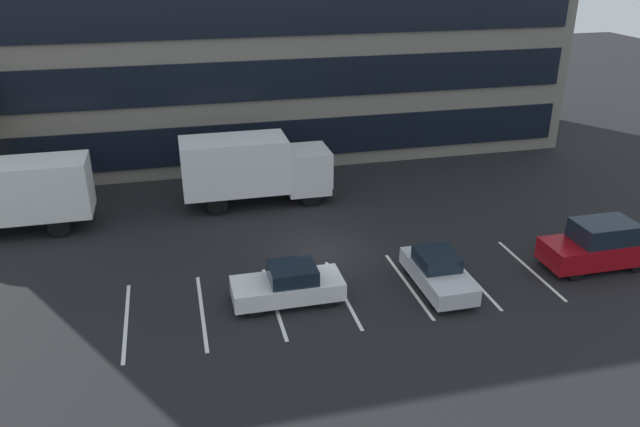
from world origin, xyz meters
The scene contains 8 objects.
ground_plane centered at (0.00, 0.00, 0.00)m, with size 120.00×120.00×0.00m, color black.
office_building centered at (0.00, 17.95, 9.00)m, with size 38.45×13.95×18.00m.
lot_markings centered at (0.00, -3.81, 0.00)m, with size 16.94×5.40×0.01m.
box_truck_yellow centered at (-13.75, 5.46, 1.99)m, with size 7.62×2.52×3.53m.
box_truck_white centered at (-2.08, 6.33, 2.07)m, with size 7.92×2.62×3.67m.
sedan_silver centered at (3.88, -4.21, 0.71)m, with size 1.75×4.18×1.50m.
sedan_white centered at (-2.22, -3.85, 0.73)m, with size 4.32×1.81×1.55m.
suv_maroon centered at (11.27, -4.21, 1.01)m, with size 4.63×1.96×2.09m.
Camera 1 is at (-6.00, -24.58, 13.10)m, focal length 34.96 mm.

